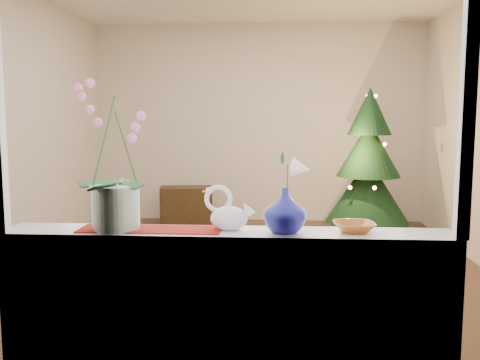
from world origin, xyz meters
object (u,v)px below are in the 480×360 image
object	(u,v)px
swan	(229,209)
xmas_tree	(368,164)
amber_dish	(354,228)
blue_vase	(285,207)
paperweight	(274,226)
orchid_pot	(114,155)
side_table	(186,206)

from	to	relation	value
swan	xmas_tree	size ratio (longest dim) A/B	0.14
amber_dish	xmas_tree	size ratio (longest dim) A/B	0.09
swan	xmas_tree	xyz separation A→B (m)	(1.32, 3.77, -0.13)
blue_vase	paperweight	xyz separation A→B (m)	(-0.05, -0.01, -0.09)
orchid_pot	paperweight	size ratio (longest dim) A/B	10.52
side_table	paperweight	bearing A→B (deg)	-83.75
orchid_pot	amber_dish	size ratio (longest dim) A/B	4.35
amber_dish	paperweight	bearing A→B (deg)	-173.74
xmas_tree	paperweight	bearing A→B (deg)	-106.14
amber_dish	side_table	bearing A→B (deg)	109.37
orchid_pot	paperweight	bearing A→B (deg)	-1.49
blue_vase	amber_dish	world-z (taller)	blue_vase
xmas_tree	side_table	distance (m)	2.46
orchid_pot	paperweight	distance (m)	0.85
amber_dish	side_table	xyz separation A→B (m)	(-1.56, 4.44, -0.68)
xmas_tree	orchid_pot	bearing A→B (deg)	-116.37
amber_dish	side_table	distance (m)	4.76
swan	amber_dish	distance (m)	0.61
paperweight	amber_dish	xyz separation A→B (m)	(0.39, 0.04, -0.01)
orchid_pot	swan	xyz separation A→B (m)	(0.56, 0.02, -0.26)
blue_vase	xmas_tree	size ratio (longest dim) A/B	0.14
orchid_pot	swan	bearing A→B (deg)	2.45
swan	amber_dish	world-z (taller)	swan
swan	side_table	bearing A→B (deg)	119.02
paperweight	xmas_tree	world-z (taller)	xmas_tree
swan	blue_vase	xyz separation A→B (m)	(0.27, -0.04, 0.02)
blue_vase	xmas_tree	bearing A→B (deg)	74.56
amber_dish	xmas_tree	bearing A→B (deg)	79.24
paperweight	swan	bearing A→B (deg)	168.75
orchid_pot	side_table	world-z (taller)	orchid_pot
side_table	xmas_tree	bearing A→B (deg)	-24.83
swan	blue_vase	world-z (taller)	blue_vase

